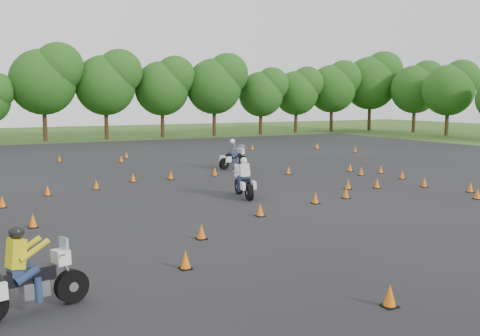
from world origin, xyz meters
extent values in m
plane|color=#2D5119|center=(0.00, 0.00, 0.00)|extent=(140.00, 140.00, 0.00)
plane|color=black|center=(0.00, 6.00, 0.01)|extent=(62.00, 62.00, 0.00)
cone|color=orange|center=(-4.58, -2.31, 0.23)|extent=(0.26, 0.26, 0.45)
cone|color=orange|center=(3.22, 9.69, 0.23)|extent=(0.26, 0.26, 0.45)
cone|color=orange|center=(9.63, -0.37, 0.23)|extent=(0.26, 0.26, 0.45)
cone|color=orange|center=(-7.72, 7.63, 0.23)|extent=(0.26, 0.26, 0.45)
cone|color=orange|center=(1.44, 9.85, 0.23)|extent=(0.26, 0.26, 0.45)
cone|color=orange|center=(-1.19, 9.74, 0.23)|extent=(0.26, 0.26, 0.45)
cone|color=orange|center=(17.03, 16.79, 0.23)|extent=(0.26, 0.26, 0.45)
cone|color=orange|center=(5.41, 8.48, 0.23)|extent=(0.26, 0.26, 0.45)
cone|color=orange|center=(8.49, -1.67, 0.23)|extent=(0.26, 0.26, 0.45)
cone|color=orange|center=(3.62, 1.06, 0.23)|extent=(0.26, 0.26, 0.45)
cone|color=orange|center=(-1.50, 18.61, 0.23)|extent=(0.26, 0.26, 0.45)
cone|color=orange|center=(-3.26, -9.02, 0.23)|extent=(0.26, 0.26, 0.45)
cone|color=orange|center=(-8.98, 1.62, 0.23)|extent=(0.26, 0.26, 0.45)
cone|color=orange|center=(-6.08, -4.79, 0.23)|extent=(0.26, 0.26, 0.45)
cone|color=orange|center=(9.32, 7.85, 0.23)|extent=(0.26, 0.26, 0.45)
cone|color=orange|center=(-1.41, -0.34, 0.23)|extent=(0.26, 0.26, 0.45)
cone|color=orange|center=(-0.49, 21.04, 0.23)|extent=(0.26, 0.26, 0.45)
cone|color=orange|center=(1.77, 0.70, 0.23)|extent=(0.26, 0.26, 0.45)
cone|color=orange|center=(6.61, 2.47, 0.23)|extent=(0.26, 0.26, 0.45)
cone|color=orange|center=(-5.18, 20.86, 0.23)|extent=(0.26, 0.26, 0.45)
cone|color=orange|center=(-3.23, 9.76, 0.23)|extent=(0.26, 0.26, 0.45)
cone|color=orange|center=(8.81, 6.25, 0.23)|extent=(0.26, 0.26, 0.45)
cone|color=orange|center=(10.58, 22.24, 0.23)|extent=(0.26, 0.26, 0.45)
cone|color=orange|center=(16.05, 20.58, 0.23)|extent=(0.26, 0.26, 0.45)
cone|color=orange|center=(10.34, 6.35, 0.23)|extent=(0.26, 0.26, 0.45)
cone|color=orange|center=(16.19, 20.89, 0.23)|extent=(0.26, 0.26, 0.45)
cone|color=orange|center=(9.87, 4.17, 0.23)|extent=(0.26, 0.26, 0.45)
cone|color=orange|center=(-5.43, 8.30, 0.23)|extent=(0.26, 0.26, 0.45)
cone|color=orange|center=(-9.67, 5.69, 0.23)|extent=(0.26, 0.26, 0.45)
cone|color=orange|center=(5.21, 2.90, 0.23)|extent=(0.26, 0.26, 0.45)
cone|color=orange|center=(8.89, 1.68, 0.23)|extent=(0.26, 0.26, 0.45)
camera|label=1|loc=(-10.83, -16.97, 4.24)|focal=40.00mm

